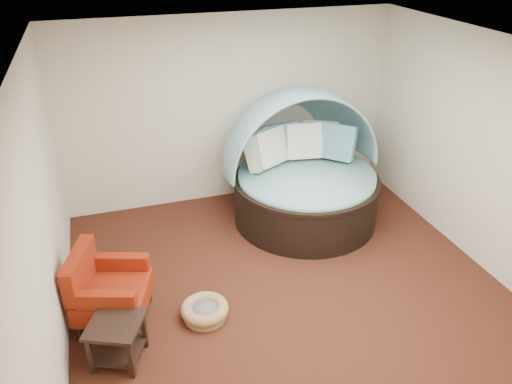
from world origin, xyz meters
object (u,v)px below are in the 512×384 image
object	(u,v)px
canopy_daybed	(304,161)
red_armchair	(106,289)
side_table	(117,336)
pet_basket	(205,310)

from	to	relation	value
canopy_daybed	red_armchair	size ratio (longest dim) A/B	2.36
side_table	red_armchair	bearing A→B (deg)	94.83
pet_basket	side_table	size ratio (longest dim) A/B	0.81
canopy_daybed	side_table	distance (m)	3.52
red_armchair	side_table	distance (m)	0.65
canopy_daybed	red_armchair	xyz separation A→B (m)	(-2.86, -1.42, -0.48)
canopy_daybed	red_armchair	distance (m)	3.23
red_armchair	side_table	size ratio (longest dim) A/B	1.44
canopy_daybed	pet_basket	distance (m)	2.66
red_armchair	canopy_daybed	bearing A→B (deg)	45.01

